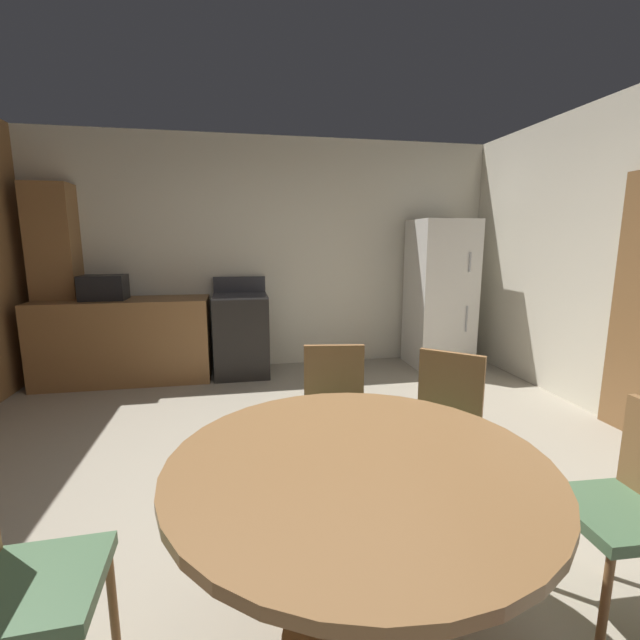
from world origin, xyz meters
The scene contains 12 objects.
ground_plane centered at (0.00, 0.00, 0.00)m, with size 14.00×14.00×0.00m, color #A89E89.
wall_back centered at (0.00, 3.03, 1.35)m, with size 5.65×0.12×2.70m, color silver.
kitchen_counter centered at (-1.63, 2.63, 0.45)m, with size 1.78×0.60×0.90m, color olive.
pantry_column centered at (-2.30, 2.81, 1.05)m, with size 0.44×0.36×2.10m, color olive.
oven_range centered at (-0.39, 2.63, 0.47)m, with size 0.60×0.60×1.10m.
refrigerator centered at (1.98, 2.58, 0.88)m, with size 0.68×0.68×1.76m.
microwave centered at (-1.80, 2.63, 1.03)m, with size 0.44×0.32×0.26m, color black.
dining_table centered at (-0.02, -0.89, 0.61)m, with size 1.34×1.34×0.76m.
chair_west centered at (-1.13, -0.93, 0.50)m, with size 0.41×0.41×0.87m.
chair_north centered at (0.15, 0.21, 0.50)m, with size 0.46×0.46×0.87m.
chair_northeast centered at (0.73, -0.07, 0.50)m, with size 0.56×0.56×0.87m.
chair_east centered at (1.10, -0.95, 0.50)m, with size 0.42×0.42×0.87m.
Camera 1 is at (-0.41, -2.24, 1.51)m, focal length 24.21 mm.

